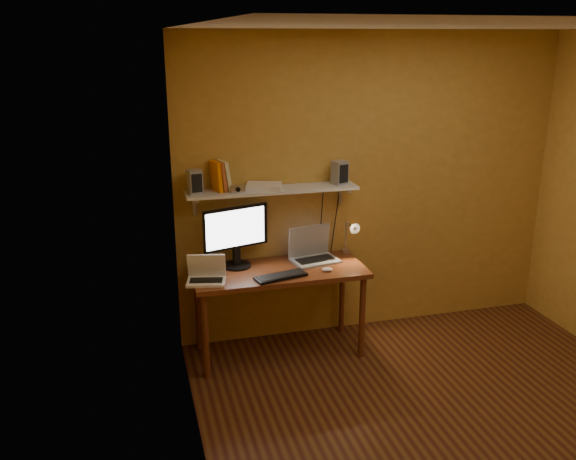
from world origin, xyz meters
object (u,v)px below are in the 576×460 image
object	(u,v)px
wall_shelf	(272,190)
speaker_right	(340,173)
shelf_camera	(238,189)
router	(264,186)
desk	(279,279)
keyboard	(281,276)
speaker_left	(195,182)
desk_lamp	(351,233)
laptop	(312,251)
mouse	(327,269)
monitor	(236,233)
netbook	(206,274)

from	to	relation	value
wall_shelf	speaker_right	bearing A→B (deg)	0.37
shelf_camera	router	world-z (taller)	shelf_camera
desk	speaker_right	bearing A→B (deg)	19.05
keyboard	speaker_right	distance (m)	1.00
desk	wall_shelf	size ratio (longest dim) A/B	1.00
keyboard	speaker_left	size ratio (longest dim) A/B	2.23
desk_lamp	speaker_right	distance (m)	0.52
laptop	mouse	world-z (taller)	laptop
monitor	keyboard	distance (m)	0.51
desk	monitor	distance (m)	0.51
laptop	wall_shelf	bearing A→B (deg)	161.02
laptop	speaker_left	bearing A→B (deg)	167.07
keyboard	speaker_left	xyz separation A→B (m)	(-0.59, 0.37, 0.71)
wall_shelf	desk_lamp	bearing A→B (deg)	-5.88
laptop	netbook	distance (m)	0.96
router	monitor	bearing A→B (deg)	-171.14
monitor	speaker_right	xyz separation A→B (m)	(0.89, 0.05, 0.44)
keyboard	router	distance (m)	0.74
desk	mouse	size ratio (longest dim) A/B	16.16
keyboard	shelf_camera	world-z (taller)	shelf_camera
desk	monitor	xyz separation A→B (m)	(-0.31, 0.15, 0.37)
mouse	monitor	bearing A→B (deg)	171.70
monitor	netbook	size ratio (longest dim) A/B	1.65
desk	keyboard	bearing A→B (deg)	-99.19
laptop	speaker_left	size ratio (longest dim) A/B	2.24
monitor	speaker_right	distance (m)	0.99
desk_lamp	speaker_right	bearing A→B (deg)	140.80
laptop	router	world-z (taller)	router
speaker_left	speaker_right	size ratio (longest dim) A/B	0.96
shelf_camera	router	distance (m)	0.23
laptop	mouse	distance (m)	0.30
wall_shelf	router	world-z (taller)	router
speaker_left	desk	bearing A→B (deg)	-27.30
desk_lamp	desk	bearing A→B (deg)	-169.19
keyboard	desk_lamp	size ratio (longest dim) A/B	1.10
mouse	laptop	bearing A→B (deg)	112.75
keyboard	shelf_camera	size ratio (longest dim) A/B	4.02
desk_lamp	router	size ratio (longest dim) A/B	1.36
mouse	shelf_camera	world-z (taller)	shelf_camera
mouse	shelf_camera	distance (m)	0.96
monitor	mouse	bearing A→B (deg)	-39.30
shelf_camera	speaker_left	bearing A→B (deg)	168.50
keyboard	mouse	bearing A→B (deg)	-8.08
monitor	laptop	distance (m)	0.68
router	desk_lamp	bearing A→B (deg)	-4.90
keyboard	shelf_camera	bearing A→B (deg)	118.05
speaker_right	desk	bearing A→B (deg)	-179.27
netbook	mouse	distance (m)	0.96
desk	laptop	world-z (taller)	laptop
keyboard	speaker_left	bearing A→B (deg)	134.67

